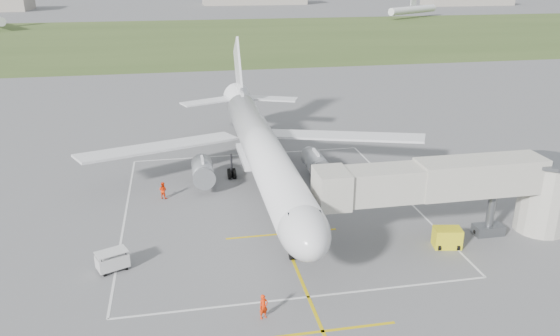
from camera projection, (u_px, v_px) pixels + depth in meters
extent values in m
plane|color=#535356|center=(264.00, 191.00, 57.79)|extent=(700.00, 700.00, 0.00)
cube|color=#3B4E22|center=(199.00, 38.00, 177.29)|extent=(700.00, 120.00, 0.02)
cube|color=gold|center=(272.00, 210.00, 53.19)|extent=(0.25, 60.00, 0.01)
cube|color=gold|center=(323.00, 331.00, 35.72)|extent=(10.00, 0.25, 0.01)
cube|color=gold|center=(282.00, 234.00, 48.59)|extent=(10.00, 0.25, 0.01)
cube|color=silver|center=(248.00, 154.00, 68.82)|extent=(28.00, 0.20, 0.01)
cube|color=silver|center=(308.00, 297.00, 39.40)|extent=(28.00, 0.20, 0.01)
cube|color=silver|center=(125.00, 218.00, 51.64)|extent=(0.20, 32.00, 0.01)
cube|color=silver|center=(403.00, 196.00, 56.58)|extent=(0.20, 32.00, 0.01)
cylinder|color=silver|center=(263.00, 151.00, 56.21)|extent=(3.80, 36.00, 3.80)
ellipsoid|color=silver|center=(303.00, 229.00, 39.66)|extent=(3.80, 7.22, 3.80)
cube|color=black|center=(306.00, 221.00, 38.46)|extent=(2.40, 1.60, 0.99)
cone|color=silver|center=(239.00, 101.00, 74.91)|extent=(3.80, 6.00, 3.80)
cube|color=silver|center=(344.00, 136.00, 63.87)|extent=(17.93, 11.24, 1.23)
cube|color=silver|center=(161.00, 147.00, 60.17)|extent=(17.93, 11.24, 1.23)
cube|color=silver|center=(259.00, 155.00, 59.51)|extent=(4.20, 8.00, 0.50)
cube|color=silver|center=(238.00, 69.00, 74.04)|extent=(0.30, 7.89, 8.65)
cube|color=silver|center=(240.00, 94.00, 73.07)|extent=(0.35, 5.00, 1.20)
cube|color=silver|center=(270.00, 99.00, 75.31)|extent=(7.85, 5.03, 0.20)
cube|color=silver|center=(209.00, 101.00, 73.82)|extent=(7.85, 5.03, 0.20)
cylinder|color=gray|center=(315.00, 162.00, 60.51)|extent=(2.30, 4.20, 2.30)
cube|color=silver|center=(316.00, 156.00, 59.96)|extent=(0.25, 2.40, 1.20)
cylinder|color=gray|center=(203.00, 170.00, 58.32)|extent=(2.30, 4.20, 2.30)
cube|color=silver|center=(202.00, 164.00, 57.77)|extent=(0.25, 2.40, 1.20)
cylinder|color=black|center=(293.00, 245.00, 44.00)|extent=(0.18, 0.18, 2.60)
cylinder|color=black|center=(291.00, 255.00, 44.30)|extent=(0.28, 0.80, 0.80)
cylinder|color=black|center=(294.00, 255.00, 44.34)|extent=(0.28, 0.80, 0.80)
cylinder|color=black|center=(282.00, 162.00, 61.94)|extent=(0.22, 0.22, 2.80)
cylinder|color=black|center=(281.00, 171.00, 61.90)|extent=(0.32, 0.96, 0.96)
cylinder|color=black|center=(285.00, 171.00, 62.00)|extent=(0.32, 0.96, 0.96)
cylinder|color=black|center=(279.00, 169.00, 62.54)|extent=(0.32, 0.96, 0.96)
cylinder|color=black|center=(284.00, 169.00, 62.64)|extent=(0.32, 0.96, 0.96)
cylinder|color=black|center=(232.00, 166.00, 60.92)|extent=(0.22, 0.22, 2.80)
cylinder|color=black|center=(230.00, 175.00, 60.87)|extent=(0.32, 0.96, 0.96)
cylinder|color=black|center=(235.00, 174.00, 60.97)|extent=(0.32, 0.96, 0.96)
cylinder|color=black|center=(229.00, 173.00, 61.52)|extent=(0.32, 0.96, 0.96)
cylinder|color=black|center=(234.00, 172.00, 61.62)|extent=(0.32, 0.96, 0.96)
cube|color=#A29E92|center=(382.00, 184.00, 44.78)|extent=(11.09, 2.90, 2.80)
cube|color=#A29E92|center=(480.00, 176.00, 46.28)|extent=(11.09, 3.10, 3.00)
cube|color=#A29E92|center=(332.00, 188.00, 44.01)|extent=(2.60, 3.40, 3.00)
cylinder|color=#515458|center=(491.00, 213.00, 47.82)|extent=(0.70, 0.70, 4.20)
cube|color=#515458|center=(488.00, 230.00, 48.40)|extent=(2.60, 1.40, 0.90)
cylinder|color=#A29E92|center=(544.00, 197.00, 48.31)|extent=(4.40, 4.40, 6.40)
cylinder|color=#515458|center=(551.00, 161.00, 47.12)|extent=(5.00, 5.00, 0.30)
cylinder|color=black|center=(478.00, 232.00, 48.26)|extent=(0.70, 0.30, 0.70)
cylinder|color=black|center=(498.00, 230.00, 48.61)|extent=(0.70, 0.30, 0.70)
cube|color=yellow|center=(447.00, 238.00, 46.14)|extent=(2.50, 1.87, 1.70)
cylinder|color=black|center=(439.00, 247.00, 45.76)|extent=(0.31, 0.53, 0.50)
cylinder|color=black|center=(458.00, 247.00, 45.77)|extent=(0.31, 0.53, 0.50)
cube|color=silver|center=(112.00, 261.00, 42.59)|extent=(2.72, 2.22, 1.04)
cube|color=silver|center=(111.00, 252.00, 42.31)|extent=(2.72, 2.22, 0.08)
cylinder|color=black|center=(102.00, 266.00, 41.60)|extent=(0.08, 0.08, 1.23)
cylinder|color=black|center=(126.00, 259.00, 42.58)|extent=(0.08, 0.08, 1.23)
cylinder|color=black|center=(98.00, 259.00, 42.47)|extent=(0.08, 0.08, 1.23)
cylinder|color=black|center=(122.00, 253.00, 43.46)|extent=(0.08, 0.08, 1.23)
cylinder|color=black|center=(105.00, 274.00, 41.96)|extent=(0.30, 0.41, 0.38)
cylinder|color=black|center=(126.00, 268.00, 42.85)|extent=(0.30, 0.41, 0.38)
cylinder|color=black|center=(100.00, 268.00, 42.77)|extent=(0.30, 0.41, 0.38)
cylinder|color=black|center=(122.00, 262.00, 43.65)|extent=(0.30, 0.41, 0.38)
imported|color=red|center=(264.00, 307.00, 36.77)|extent=(0.77, 0.65, 1.80)
imported|color=#F73307|center=(163.00, 190.00, 55.68)|extent=(1.07, 0.99, 1.76)
cylinder|color=silver|center=(413.00, 10.00, 239.23)|extent=(28.70, 19.91, 3.20)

